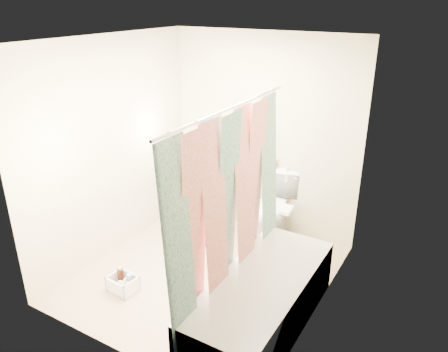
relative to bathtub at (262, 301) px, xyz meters
The scene contains 14 objects.
floor 0.99m from the bathtub, 153.43° to the left, with size 2.60×2.60×0.00m, color tan.
ceiling 2.33m from the bathtub, 153.43° to the left, with size 2.40×2.60×0.02m, color silver.
wall_back 2.14m from the bathtub, 116.23° to the left, with size 2.40×0.02×2.40m, color #C5B897.
wall_front 1.54m from the bathtub, 134.17° to the right, with size 2.40×0.02×2.40m, color #C5B897.
wall_left 2.29m from the bathtub, 168.29° to the left, with size 0.02×2.60×2.40m, color #C5B897.
wall_right 1.08m from the bathtub, 50.53° to the left, with size 0.02×2.60×2.40m, color #C5B897.
bathtub is the anchor object (origin of this frame).
curtain_rod 1.71m from the bathtub, behind, with size 0.02×0.02×1.90m, color silver.
shower_curtain 0.82m from the bathtub, behind, with size 0.06×1.75×1.80m, color white.
toilet 1.57m from the bathtub, 110.55° to the left, with size 0.46×0.80×0.82m, color silver.
tank_lid 1.46m from the bathtub, 111.91° to the left, with size 0.50×0.22×0.04m, color white.
tank_internals 1.87m from the bathtub, 110.17° to the left, with size 0.20×0.07×0.27m.
plumber 1.66m from the bathtub, 139.34° to the left, with size 0.56×0.36×1.52m, color navy.
cleaning_caddy 1.44m from the bathtub, 169.81° to the right, with size 0.29×0.24×0.21m.
Camera 1 is at (2.14, -3.28, 2.75)m, focal length 35.00 mm.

